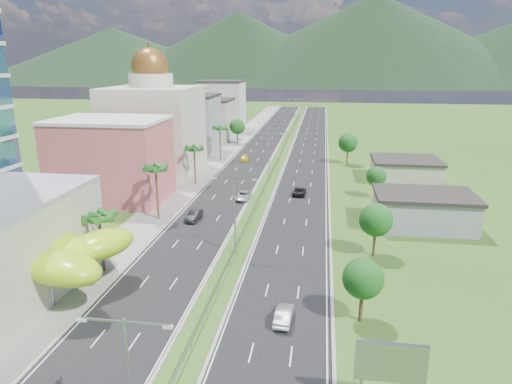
% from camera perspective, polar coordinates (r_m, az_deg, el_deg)
% --- Properties ---
extents(ground, '(500.00, 500.00, 0.00)m').
position_cam_1_polar(ground, '(55.49, -4.57, -11.75)').
color(ground, '#2D5119').
rests_on(ground, ground).
extents(road_left, '(11.00, 260.00, 0.04)m').
position_cam_1_polar(road_left, '(141.41, 0.50, 5.60)').
color(road_left, black).
rests_on(road_left, ground).
extents(road_right, '(11.00, 260.00, 0.04)m').
position_cam_1_polar(road_right, '(140.20, 6.61, 5.40)').
color(road_right, black).
rests_on(road_right, ground).
extents(sidewalk_left, '(7.00, 260.00, 0.12)m').
position_cam_1_polar(sidewalk_left, '(142.98, -3.29, 5.71)').
color(sidewalk_left, gray).
rests_on(sidewalk_left, ground).
extents(median_guardrail, '(0.10, 216.06, 0.76)m').
position_cam_1_polar(median_guardrail, '(122.89, 2.83, 4.25)').
color(median_guardrail, gray).
rests_on(median_guardrail, ground).
extents(streetlight_median_a, '(6.04, 0.25, 11.00)m').
position_cam_1_polar(streetlight_median_a, '(31.82, -15.54, -21.57)').
color(streetlight_median_a, gray).
rests_on(streetlight_median_a, ground).
extents(streetlight_median_b, '(6.04, 0.25, 11.00)m').
position_cam_1_polar(streetlight_median_b, '(61.88, -2.67, -1.91)').
color(streetlight_median_b, gray).
rests_on(streetlight_median_b, ground).
extents(streetlight_median_c, '(6.04, 0.25, 11.00)m').
position_cam_1_polar(streetlight_median_c, '(100.24, 1.66, 5.12)').
color(streetlight_median_c, gray).
rests_on(streetlight_median_c, ground).
extents(streetlight_median_d, '(6.04, 0.25, 11.00)m').
position_cam_1_polar(streetlight_median_d, '(144.46, 3.76, 8.49)').
color(streetlight_median_d, gray).
rests_on(streetlight_median_d, ground).
extents(streetlight_median_e, '(6.04, 0.25, 11.00)m').
position_cam_1_polar(streetlight_median_e, '(189.05, 4.89, 10.28)').
color(streetlight_median_e, gray).
rests_on(streetlight_median_e, ground).
extents(lime_canopy, '(18.00, 15.00, 7.40)m').
position_cam_1_polar(lime_canopy, '(57.72, -25.52, -6.77)').
color(lime_canopy, '#A2D614').
rests_on(lime_canopy, ground).
extents(pink_shophouse, '(20.00, 15.00, 15.00)m').
position_cam_1_polar(pink_shophouse, '(90.79, -17.61, 3.69)').
color(pink_shophouse, '#D95965').
rests_on(pink_shophouse, ground).
extents(domed_building, '(20.00, 20.00, 28.70)m').
position_cam_1_polar(domed_building, '(110.97, -12.68, 8.22)').
color(domed_building, beige).
rests_on(domed_building, ground).
extents(midrise_grey, '(16.00, 15.00, 16.00)m').
position_cam_1_polar(midrise_grey, '(134.56, -8.42, 8.33)').
color(midrise_grey, gray).
rests_on(midrise_grey, ground).
extents(midrise_beige, '(16.00, 15.00, 13.00)m').
position_cam_1_polar(midrise_beige, '(155.78, -6.09, 8.90)').
color(midrise_beige, '#ABA48D').
rests_on(midrise_beige, ground).
extents(midrise_white, '(16.00, 15.00, 18.00)m').
position_cam_1_polar(midrise_white, '(177.74, -4.27, 10.65)').
color(midrise_white, silver).
rests_on(midrise_white, ground).
extents(billboard, '(5.20, 0.35, 6.20)m').
position_cam_1_polar(billboard, '(37.13, 16.48, -19.99)').
color(billboard, gray).
rests_on(billboard, ground).
extents(shed_near, '(15.00, 10.00, 5.00)m').
position_cam_1_polar(shed_near, '(78.21, 20.20, -2.30)').
color(shed_near, gray).
rests_on(shed_near, ground).
extents(shed_far, '(14.00, 12.00, 4.40)m').
position_cam_1_polar(shed_far, '(107.08, 18.13, 2.54)').
color(shed_far, '#ABA48D').
rests_on(shed_far, ground).
extents(palm_tree_b, '(3.60, 3.60, 8.10)m').
position_cam_1_polar(palm_tree_b, '(59.57, -19.01, -3.22)').
color(palm_tree_b, '#47301C').
rests_on(palm_tree_b, ground).
extents(palm_tree_c, '(3.60, 3.60, 9.60)m').
position_cam_1_polar(palm_tree_c, '(76.72, -12.43, 2.65)').
color(palm_tree_c, '#47301C').
rests_on(palm_tree_c, ground).
extents(palm_tree_d, '(3.60, 3.60, 8.60)m').
position_cam_1_polar(palm_tree_d, '(98.27, -7.74, 5.23)').
color(palm_tree_d, '#47301C').
rests_on(palm_tree_d, ground).
extents(palm_tree_e, '(3.60, 3.60, 9.40)m').
position_cam_1_polar(palm_tree_e, '(122.03, -4.54, 7.81)').
color(palm_tree_e, '#47301C').
rests_on(palm_tree_e, ground).
extents(leafy_tree_lfar, '(4.90, 4.90, 8.05)m').
position_cam_1_polar(leafy_tree_lfar, '(146.65, -2.35, 8.17)').
color(leafy_tree_lfar, '#47301C').
rests_on(leafy_tree_lfar, ground).
extents(leafy_tree_ra, '(4.20, 4.20, 6.90)m').
position_cam_1_polar(leafy_tree_ra, '(47.91, 13.24, -10.50)').
color(leafy_tree_ra, '#47301C').
rests_on(leafy_tree_ra, ground).
extents(leafy_tree_rb, '(4.55, 4.55, 7.47)m').
position_cam_1_polar(leafy_tree_rb, '(63.70, 14.77, -3.41)').
color(leafy_tree_rb, '#47301C').
rests_on(leafy_tree_rb, ground).
extents(leafy_tree_rc, '(3.85, 3.85, 6.33)m').
position_cam_1_polar(leafy_tree_rc, '(90.97, 14.79, 1.91)').
color(leafy_tree_rc, '#47301C').
rests_on(leafy_tree_rc, ground).
extents(leafy_tree_rd, '(4.90, 4.90, 8.05)m').
position_cam_1_polar(leafy_tree_rd, '(119.67, 11.43, 6.05)').
color(leafy_tree_rd, '#47301C').
rests_on(leafy_tree_rd, ground).
extents(mountain_ridge, '(860.00, 140.00, 90.00)m').
position_cam_1_polar(mountain_ridge, '(500.78, 14.21, 12.71)').
color(mountain_ridge, black).
rests_on(mountain_ridge, ground).
extents(car_dark_left, '(1.98, 5.01, 1.62)m').
position_cam_1_polar(car_dark_left, '(77.31, -7.76, -2.92)').
color(car_dark_left, black).
rests_on(car_dark_left, road_left).
extents(car_silver_mid_left, '(2.59, 5.52, 1.53)m').
position_cam_1_polar(car_silver_mid_left, '(87.92, -1.57, -0.45)').
color(car_silver_mid_left, '#ADB0B5').
rests_on(car_silver_mid_left, road_left).
extents(car_yellow_far_left, '(2.40, 5.01, 1.41)m').
position_cam_1_polar(car_yellow_far_left, '(121.85, -1.42, 4.22)').
color(car_yellow_far_left, gold).
rests_on(car_yellow_far_left, road_left).
extents(car_silver_right, '(1.85, 4.68, 1.52)m').
position_cam_1_polar(car_silver_right, '(48.50, 3.50, -15.08)').
color(car_silver_right, '#ACAEB4').
rests_on(car_silver_right, road_right).
extents(car_dark_far_right, '(2.67, 5.37, 1.46)m').
position_cam_1_polar(car_dark_far_right, '(91.41, 5.46, 0.11)').
color(car_dark_far_right, black).
rests_on(car_dark_far_right, road_right).
extents(motorcycle, '(0.63, 1.90, 1.20)m').
position_cam_1_polar(motorcycle, '(43.42, -23.78, -21.02)').
color(motorcycle, black).
rests_on(motorcycle, road_left).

